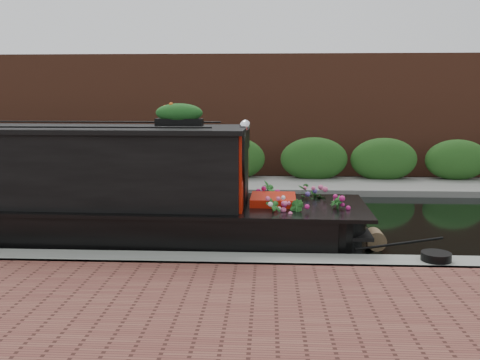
{
  "coord_description": "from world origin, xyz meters",
  "views": [
    {
      "loc": [
        1.0,
        -11.05,
        2.69
      ],
      "look_at": [
        0.45,
        -0.6,
        1.01
      ],
      "focal_mm": 40.0,
      "sensor_mm": 36.0,
      "label": 1
    }
  ],
  "objects": [
    {
      "name": "far_hedge",
      "position": [
        0.0,
        5.1,
        0.0
      ],
      "size": [
        40.0,
        1.1,
        2.8
      ],
      "primitive_type": "cube",
      "color": "#23511B",
      "rests_on": "ground"
    },
    {
      "name": "narrowboat",
      "position": [
        -3.44,
        -1.82,
        0.82
      ],
      "size": [
        11.78,
        2.34,
        2.75
      ],
      "rotation": [
        0.0,
        0.0,
        -0.02
      ],
      "color": "black",
      "rests_on": "ground"
    },
    {
      "name": "near_bank_coping",
      "position": [
        0.0,
        -3.3,
        0.0
      ],
      "size": [
        40.0,
        0.6,
        0.5
      ],
      "primitive_type": "cube",
      "color": "gray",
      "rests_on": "ground"
    },
    {
      "name": "ground",
      "position": [
        0.0,
        0.0,
        0.0
      ],
      "size": [
        80.0,
        80.0,
        0.0
      ],
      "primitive_type": "plane",
      "color": "black",
      "rests_on": "ground"
    },
    {
      "name": "rope_fender",
      "position": [
        2.9,
        -1.82,
        0.17
      ],
      "size": [
        0.34,
        0.41,
        0.34
      ],
      "primitive_type": "cylinder",
      "rotation": [
        1.57,
        0.0,
        0.0
      ],
      "color": "brown",
      "rests_on": "ground"
    },
    {
      "name": "far_bank_path",
      "position": [
        0.0,
        4.2,
        0.0
      ],
      "size": [
        40.0,
        2.4,
        0.34
      ],
      "primitive_type": "cube",
      "color": "slate",
      "rests_on": "ground"
    },
    {
      "name": "far_brick_wall",
      "position": [
        0.0,
        7.2,
        0.0
      ],
      "size": [
        40.0,
        1.0,
        8.0
      ],
      "primitive_type": "cube",
      "color": "brown",
      "rests_on": "ground"
    },
    {
      "name": "coiled_mooring_rope",
      "position": [
        3.51,
        -3.27,
        0.31
      ],
      "size": [
        0.44,
        0.44,
        0.12
      ],
      "primitive_type": "cylinder",
      "color": "black",
      "rests_on": "near_bank_coping"
    }
  ]
}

